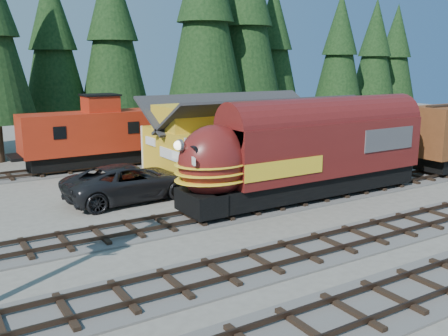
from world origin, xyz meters
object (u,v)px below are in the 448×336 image
caboose (90,135)px  locomotive (301,156)px  pickup_truck_a (130,182)px  depot (246,131)px

caboose → locomotive: bearing=-63.1°
locomotive → pickup_truck_a: locomotive is taller
depot → locomotive: bearing=-97.9°
depot → locomotive: 6.58m
caboose → pickup_truck_a: (-0.62, -9.04, -1.40)m
depot → caboose: bearing=136.9°
caboose → pickup_truck_a: 9.17m
depot → caboose: 10.99m
caboose → pickup_truck_a: bearing=-93.9°
depot → pickup_truck_a: depot is taller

